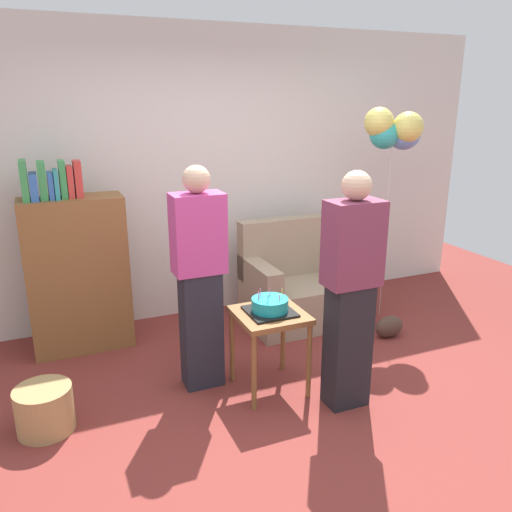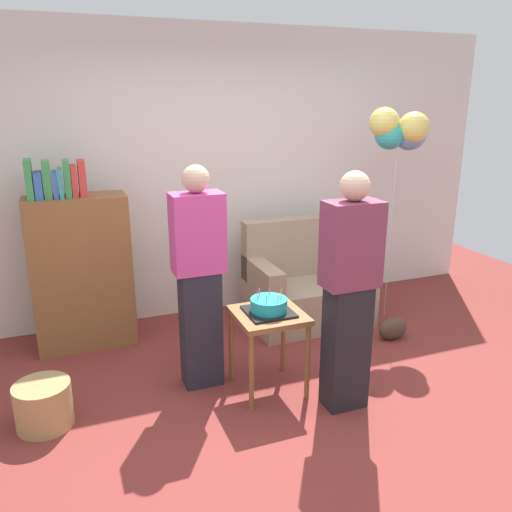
{
  "view_description": "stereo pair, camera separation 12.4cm",
  "coord_description": "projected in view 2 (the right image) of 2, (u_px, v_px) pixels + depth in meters",
  "views": [
    {
      "loc": [
        -1.46,
        -2.67,
        2.05
      ],
      "look_at": [
        -0.05,
        0.64,
        0.95
      ],
      "focal_mm": 36.25,
      "sensor_mm": 36.0,
      "label": 1
    },
    {
      "loc": [
        -1.35,
        -2.72,
        2.05
      ],
      "look_at": [
        -0.05,
        0.64,
        0.95
      ],
      "focal_mm": 36.25,
      "sensor_mm": 36.0,
      "label": 2
    }
  ],
  "objects": [
    {
      "name": "ground_plane",
      "position": [
        297.0,
        415.0,
        3.49
      ],
      "size": [
        8.0,
        8.0,
        0.0
      ],
      "primitive_type": "plane",
      "color": "maroon"
    },
    {
      "name": "wall_back",
      "position": [
        208.0,
        175.0,
        4.92
      ],
      "size": [
        6.0,
        0.1,
        2.7
      ],
      "primitive_type": "cube",
      "color": "silver",
      "rests_on": "ground_plane"
    },
    {
      "name": "couch",
      "position": [
        306.0,
        286.0,
        4.9
      ],
      "size": [
        1.1,
        0.7,
        0.96
      ],
      "color": "gray",
      "rests_on": "ground_plane"
    },
    {
      "name": "bookshelf",
      "position": [
        81.0,
        269.0,
        4.31
      ],
      "size": [
        0.8,
        0.36,
        1.6
      ],
      "color": "brown",
      "rests_on": "ground_plane"
    },
    {
      "name": "side_table",
      "position": [
        269.0,
        325.0,
        3.67
      ],
      "size": [
        0.48,
        0.48,
        0.6
      ],
      "color": "brown",
      "rests_on": "ground_plane"
    },
    {
      "name": "birthday_cake",
      "position": [
        269.0,
        306.0,
        3.63
      ],
      "size": [
        0.32,
        0.32,
        0.17
      ],
      "color": "black",
      "rests_on": "side_table"
    },
    {
      "name": "person_blowing_candles",
      "position": [
        199.0,
        278.0,
        3.66
      ],
      "size": [
        0.36,
        0.22,
        1.63
      ],
      "rotation": [
        0.0,
        0.0,
        0.31
      ],
      "color": "#23232D",
      "rests_on": "ground_plane"
    },
    {
      "name": "person_holding_cake",
      "position": [
        349.0,
        293.0,
        3.38
      ],
      "size": [
        0.36,
        0.22,
        1.63
      ],
      "rotation": [
        0.0,
        0.0,
        2.92
      ],
      "color": "black",
      "rests_on": "ground_plane"
    },
    {
      "name": "wicker_basket",
      "position": [
        44.0,
        405.0,
        3.34
      ],
      "size": [
        0.36,
        0.36,
        0.3
      ],
      "primitive_type": "cylinder",
      "color": "#A88451",
      "rests_on": "ground_plane"
    },
    {
      "name": "handbag",
      "position": [
        393.0,
        329.0,
        4.56
      ],
      "size": [
        0.28,
        0.14,
        0.2
      ],
      "primitive_type": "ellipsoid",
      "color": "#473328",
      "rests_on": "ground_plane"
    },
    {
      "name": "balloon_bunch",
      "position": [
        401.0,
        130.0,
        4.55
      ],
      "size": [
        0.53,
        0.38,
        1.98
      ],
      "color": "silver",
      "rests_on": "ground_plane"
    }
  ]
}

